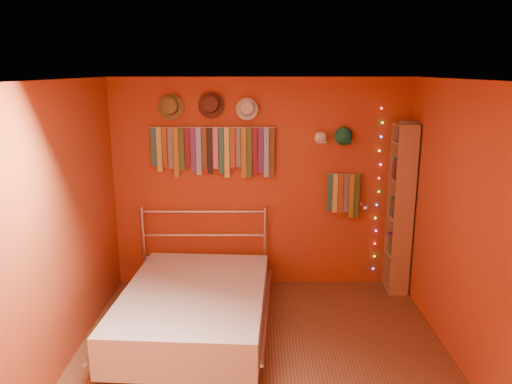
{
  "coord_description": "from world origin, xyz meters",
  "views": [
    {
      "loc": [
        -0.05,
        -4.02,
        2.58
      ],
      "look_at": [
        -0.06,
        0.9,
        1.37
      ],
      "focal_mm": 35.0,
      "sensor_mm": 36.0,
      "label": 1
    }
  ],
  "objects_px": {
    "tie_rack": "(214,149)",
    "reading_lamp": "(365,207)",
    "bed": "(195,307)",
    "bookshelf": "(404,208)"
  },
  "relations": [
    {
      "from": "tie_rack",
      "to": "reading_lamp",
      "type": "relative_size",
      "value": 4.51
    },
    {
      "from": "tie_rack",
      "to": "bed",
      "type": "xyz_separation_m",
      "value": [
        -0.14,
        -1.07,
        -1.45
      ]
    },
    {
      "from": "reading_lamp",
      "to": "bed",
      "type": "bearing_deg",
      "value": -154.65
    },
    {
      "from": "reading_lamp",
      "to": "tie_rack",
      "type": "bearing_deg",
      "value": 174.01
    },
    {
      "from": "tie_rack",
      "to": "bookshelf",
      "type": "bearing_deg",
      "value": -4.03
    },
    {
      "from": "tie_rack",
      "to": "bookshelf",
      "type": "distance_m",
      "value": 2.3
    },
    {
      "from": "tie_rack",
      "to": "bed",
      "type": "distance_m",
      "value": 1.81
    },
    {
      "from": "reading_lamp",
      "to": "bookshelf",
      "type": "height_order",
      "value": "bookshelf"
    },
    {
      "from": "tie_rack",
      "to": "reading_lamp",
      "type": "distance_m",
      "value": 1.86
    },
    {
      "from": "bookshelf",
      "to": "reading_lamp",
      "type": "bearing_deg",
      "value": -176.54
    }
  ]
}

